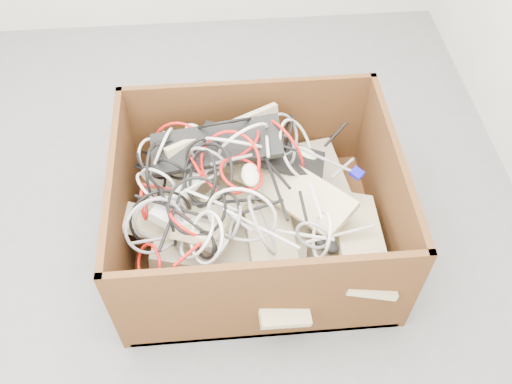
{
  "coord_description": "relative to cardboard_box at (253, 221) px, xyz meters",
  "views": [
    {
      "loc": [
        0.19,
        -1.41,
        1.96
      ],
      "look_at": [
        0.3,
        -0.08,
        0.3
      ],
      "focal_mm": 38.84,
      "sensor_mm": 36.0,
      "label": 1
    }
  ],
  "objects": [
    {
      "name": "power_strip_left",
      "position": [
        -0.22,
        0.06,
        0.21
      ],
      "size": [
        0.23,
        0.24,
        0.11
      ],
      "primitive_type": "cube",
      "rotation": [
        0.14,
        -0.26,
        0.81
      ],
      "color": "silver",
      "rests_on": "keyboard_pile"
    },
    {
      "name": "keyboard_pile",
      "position": [
        -0.01,
        0.02,
        0.15
      ],
      "size": [
        1.03,
        0.89,
        0.41
      ],
      "color": "beige",
      "rests_on": "cardboard_box"
    },
    {
      "name": "power_strip_right",
      "position": [
        -0.24,
        -0.16,
        0.2
      ],
      "size": [
        0.29,
        0.2,
        0.1
      ],
      "primitive_type": "cube",
      "rotation": [
        -0.1,
        0.17,
        -0.55
      ],
      "color": "silver",
      "rests_on": "keyboard_pile"
    },
    {
      "name": "cable_tangle",
      "position": [
        -0.15,
        0.02,
        0.26
      ],
      "size": [
        0.95,
        0.76,
        0.46
      ],
      "color": "gray",
      "rests_on": "keyboard_pile"
    },
    {
      "name": "ground",
      "position": [
        -0.29,
        0.1,
        -0.14
      ],
      "size": [
        3.0,
        3.0,
        0.0
      ],
      "primitive_type": "plane",
      "color": "#5A5A5D",
      "rests_on": "ground"
    },
    {
      "name": "cardboard_box",
      "position": [
        0.0,
        0.0,
        0.0
      ],
      "size": [
        1.06,
        0.88,
        0.5
      ],
      "color": "#3F1F0F",
      "rests_on": "ground"
    },
    {
      "name": "mice_scatter",
      "position": [
        -0.04,
        0.0,
        0.22
      ],
      "size": [
        0.62,
        0.63,
        0.19
      ],
      "color": "beige",
      "rests_on": "keyboard_pile"
    },
    {
      "name": "vga_plug",
      "position": [
        0.4,
        0.03,
        0.23
      ],
      "size": [
        0.06,
        0.06,
        0.03
      ],
      "primitive_type": "cube",
      "rotation": [
        0.09,
        0.14,
        -0.8
      ],
      "color": "#0F0BAC",
      "rests_on": "keyboard_pile"
    }
  ]
}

